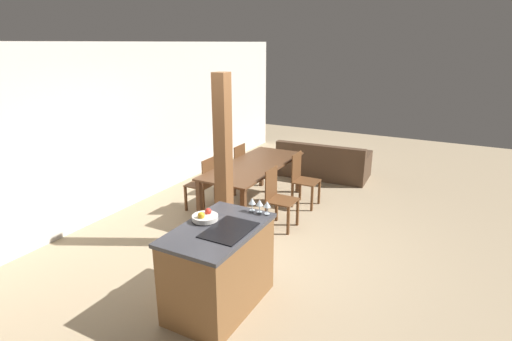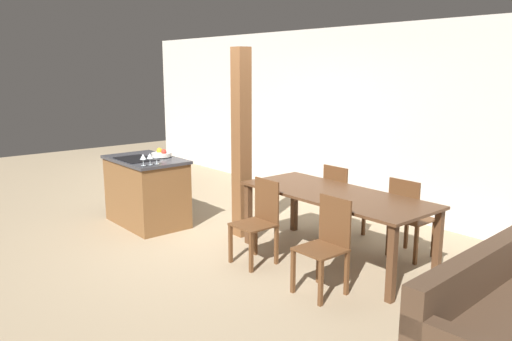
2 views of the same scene
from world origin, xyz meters
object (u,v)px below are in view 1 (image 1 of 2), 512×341
fruit_bowl (205,217)px  dining_table (254,169)px  kitchen_island (219,267)px  wine_glass_near (267,204)px  dining_chair_near_left (278,197)px  wine_glass_middle (260,203)px  dining_chair_near_right (302,178)px  couch (323,164)px  dining_chair_far_left (204,183)px  dining_chair_far_right (234,167)px  timber_post (223,163)px  wine_glass_far (252,201)px

fruit_bowl → dining_table: (2.44, 0.74, -0.28)m
kitchen_island → wine_glass_near: wine_glass_near is taller
dining_chair_near_left → fruit_bowl: bearing=-178.0°
wine_glass_middle → dining_chair_near_left: size_ratio=0.16×
dining_table → dining_chair_near_right: 0.86m
couch → dining_table: bearing=74.5°
dining_table → dining_chair_far_left: 0.86m
wine_glass_near → wine_glass_middle: (0.00, 0.09, 0.00)m
kitchen_island → wine_glass_middle: wine_glass_middle is taller
kitchen_island → dining_chair_near_left: (2.03, 0.28, 0.02)m
fruit_bowl → kitchen_island: bearing=-109.4°
dining_table → couch: dining_table is taller
wine_glass_near → dining_chair_far_right: size_ratio=0.16×
wine_glass_near → wine_glass_middle: 0.09m
dining_chair_near_right → dining_chair_far_left: (-0.98, 1.35, 0.00)m
kitchen_island → dining_chair_far_left: (2.03, 1.63, 0.02)m
dining_chair_near_left → timber_post: bearing=153.1°
kitchen_island → couch: (4.67, 0.47, -0.20)m
couch → dining_chair_near_left: bearing=91.2°
dining_chair_near_right → dining_chair_far_right: same height
dining_chair_far_left → timber_post: 1.42m
dining_table → timber_post: timber_post is taller
wine_glass_middle → timber_post: timber_post is taller
wine_glass_near → timber_post: 1.21m
dining_table → kitchen_island: bearing=-159.3°
wine_glass_near → timber_post: bearing=55.3°
fruit_bowl → wine_glass_middle: bearing=-42.7°
kitchen_island → timber_post: (1.20, 0.69, 0.71)m
couch → dining_chair_far_right: bearing=52.3°
dining_chair_near_left → timber_post: size_ratio=0.39×
dining_chair_near_right → kitchen_island: bearing=-174.7°
wine_glass_near → timber_post: size_ratio=0.06×
dining_chair_far_left → fruit_bowl: bearing=36.0°
dining_table → dining_chair_far_right: size_ratio=2.38×
dining_chair_near_right → wine_glass_middle: bearing=-169.1°
dining_chair_far_left → wine_glass_near: bearing=51.8°
dining_chair_far_right → timber_post: size_ratio=0.39×
kitchen_island → fruit_bowl: size_ratio=4.37×
wine_glass_far → wine_glass_middle: bearing=-90.0°
wine_glass_middle → dining_table: bearing=30.0°
dining_chair_far_right → dining_chair_near_right: bearing=90.0°
kitchen_island → wine_glass_far: size_ratio=8.15×
kitchen_island → timber_post: 1.56m
wine_glass_far → timber_post: timber_post is taller
dining_chair_near_left → dining_chair_far_left: bearing=90.0°
kitchen_island → wine_glass_far: wine_glass_far is taller
fruit_bowl → dining_chair_near_left: bearing=2.0°
dining_chair_near_left → dining_chair_near_right: (0.98, 0.00, 0.00)m
kitchen_island → dining_chair_near_left: bearing=7.8°
dining_chair_near_right → couch: bearing=6.5°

